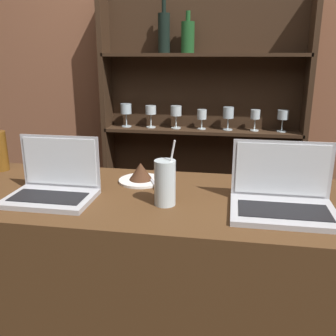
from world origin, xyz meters
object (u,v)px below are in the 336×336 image
cake_plate (141,174)px  water_glass (165,183)px  laptop_near (54,185)px  laptop_far (283,197)px

cake_plate → water_glass: size_ratio=0.80×
laptop_near → laptop_far: (0.80, 0.02, -0.00)m
laptop_far → cake_plate: size_ratio=1.85×
laptop_near → laptop_far: size_ratio=0.90×
laptop_near → water_glass: bearing=0.2°
laptop_near → water_glass: size_ratio=1.32×
laptop_near → water_glass: water_glass is taller
laptop_far → water_glass: bearing=-177.5°
laptop_far → laptop_near: bearing=-178.7°
laptop_far → water_glass: (-0.39, -0.02, 0.03)m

